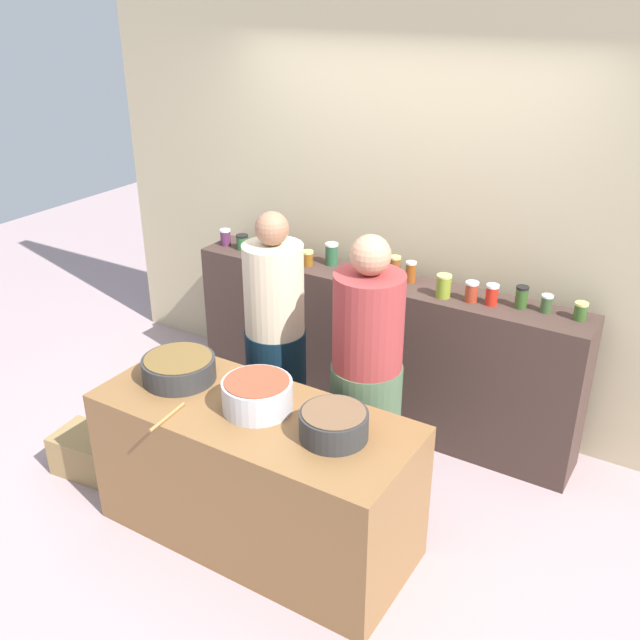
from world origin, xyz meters
The scene contains 26 objects.
ground centered at (0.00, 0.00, 0.00)m, with size 12.00×12.00×0.00m, color #A89093.
storefront_wall centered at (0.00, 1.45, 1.50)m, with size 4.80×0.12×3.00m, color tan.
display_shelf centered at (0.00, 1.10, 0.52)m, with size 2.70×0.36×1.04m, color #402E28.
prep_table centered at (0.00, -0.30, 0.40)m, with size 1.70×0.70×0.81m, color brown.
preserve_jar_0 centered at (-1.25, 1.08, 1.10)m, with size 0.08×0.08×0.12m.
preserve_jar_1 centered at (-1.09, 1.08, 1.09)m, with size 0.09×0.09×0.11m.
preserve_jar_2 centered at (-0.87, 1.05, 1.11)m, with size 0.08×0.08×0.14m.
preserve_jar_3 centered at (-0.69, 1.13, 1.10)m, with size 0.08×0.08×0.13m.
preserve_jar_4 centered at (-0.53, 1.05, 1.09)m, with size 0.08×0.08×0.10m.
preserve_jar_5 centered at (-0.40, 1.15, 1.11)m, with size 0.09×0.09×0.15m.
preserve_jar_6 centered at (-0.09, 1.05, 1.09)m, with size 0.07×0.07×0.10m.
preserve_jar_7 centered at (0.06, 1.17, 1.11)m, with size 0.08×0.08×0.14m.
preserve_jar_8 centered at (0.18, 1.15, 1.11)m, with size 0.07×0.07×0.14m.
preserve_jar_9 centered at (0.45, 1.04, 1.11)m, with size 0.09×0.09×0.14m.
preserve_jar_10 centered at (0.62, 1.07, 1.10)m, with size 0.08×0.08×0.12m.
preserve_jar_11 centered at (0.74, 1.09, 1.10)m, with size 0.08×0.08×0.13m.
preserve_jar_12 centered at (0.90, 1.13, 1.10)m, with size 0.07×0.07×0.13m.
preserve_jar_13 centered at (1.04, 1.15, 1.09)m, with size 0.07×0.07×0.11m.
preserve_jar_14 centered at (1.23, 1.15, 1.09)m, with size 0.08×0.08×0.10m.
cooking_pot_left centered at (-0.53, -0.25, 0.87)m, with size 0.40×0.40×0.13m.
cooking_pot_center centered at (0.01, -0.27, 0.89)m, with size 0.36×0.36×0.16m.
cooking_pot_right centered at (0.46, -0.28, 0.88)m, with size 0.33×0.33×0.14m.
wooden_spoon centered at (-0.32, -0.58, 0.82)m, with size 0.02×0.02×0.27m, color #9E703D.
cook_with_tongs centered at (-0.33, 0.37, 0.73)m, with size 0.37×0.37×1.62m.
cook_in_cap centered at (0.33, 0.30, 0.73)m, with size 0.40×0.40×1.62m.
bread_crate centered at (-1.24, -0.38, 0.13)m, with size 0.39×0.30×0.26m, color #957849.
Camera 1 is at (1.88, -2.72, 2.78)m, focal length 39.99 mm.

